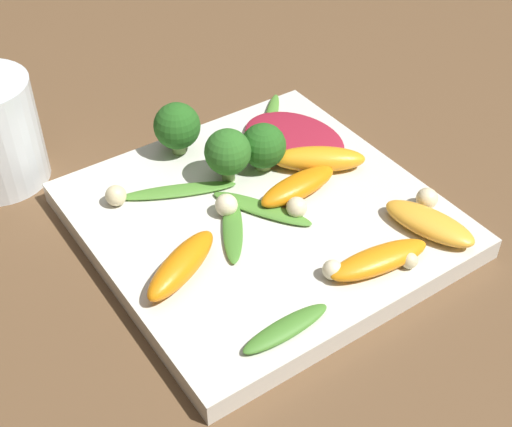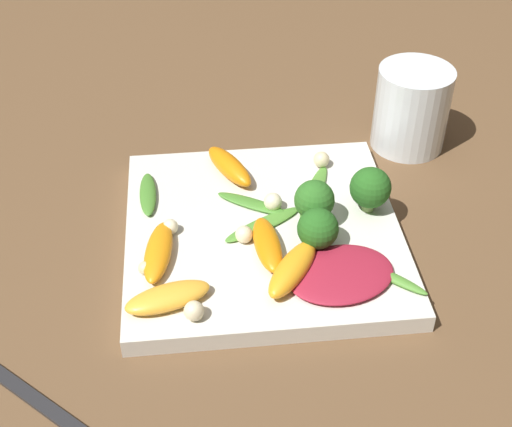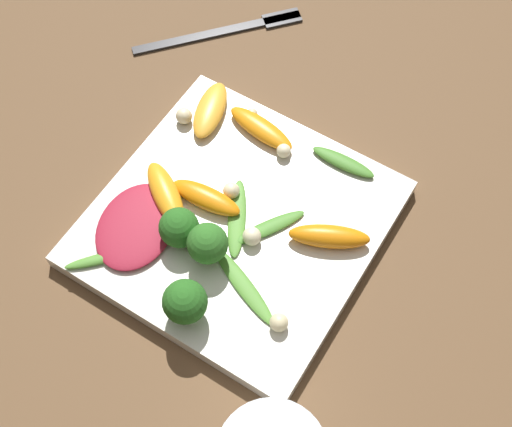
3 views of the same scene
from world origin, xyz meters
The scene contains 24 objects.
ground_plane centered at (0.00, 0.00, 0.00)m, with size 2.40×2.40×0.00m, color brown.
plate centered at (0.00, 0.00, 0.01)m, with size 0.26×0.26×0.02m.
drinking_glass centered at (0.18, 0.15, 0.05)m, with size 0.08×0.08×0.09m.
fork centered at (-0.22, -0.14, 0.00)m, with size 0.16×0.14×0.01m.
radicchio_leaf_0 centered at (0.06, -0.07, 0.02)m, with size 0.11×0.09×0.01m.
orange_segment_0 centered at (-0.09, -0.09, 0.03)m, with size 0.08×0.05×0.02m.
orange_segment_1 centered at (0.00, -0.03, 0.03)m, with size 0.03×0.07×0.02m.
orange_segment_2 centered at (-0.10, -0.03, 0.03)m, with size 0.03×0.08×0.01m.
orange_segment_3 centered at (-0.02, 0.09, 0.03)m, with size 0.05×0.08×0.02m.
orange_segment_4 centered at (0.02, -0.07, 0.03)m, with size 0.06×0.08×0.02m.
broccoli_floret_0 centered at (0.10, 0.01, 0.04)m, with size 0.04×0.04×0.05m.
broccoli_floret_1 centered at (0.05, 0.00, 0.05)m, with size 0.04×0.04×0.05m.
broccoli_floret_2 centered at (0.05, -0.03, 0.04)m, with size 0.04×0.04×0.04m.
arugula_sprig_0 centered at (0.00, 0.00, 0.02)m, with size 0.08×0.06×0.00m.
arugula_sprig_1 centered at (0.10, -0.08, 0.02)m, with size 0.06×0.05×0.01m.
arugula_sprig_2 centered at (-0.01, 0.03, 0.02)m, with size 0.07×0.05×0.01m.
arugula_sprig_3 centered at (-0.11, 0.06, 0.02)m, with size 0.02×0.07×0.01m.
arugula_sprig_4 centered at (0.06, 0.04, 0.02)m, with size 0.05×0.09×0.00m.
macadamia_nut_0 centered at (-0.07, -0.11, 0.03)m, with size 0.02×0.02×0.02m.
macadamia_nut_1 centered at (-0.09, 0.00, 0.03)m, with size 0.01×0.01×0.01m.
macadamia_nut_2 centered at (-0.11, -0.05, 0.02)m, with size 0.01×0.01×0.01m.
macadamia_nut_3 centered at (0.01, 0.02, 0.03)m, with size 0.02×0.02×0.02m.
macadamia_nut_4 centered at (-0.02, -0.02, 0.03)m, with size 0.02×0.02×0.02m.
macadamia_nut_5 centered at (0.07, 0.09, 0.03)m, with size 0.02×0.02×0.02m.
Camera 2 is at (-0.06, -0.50, 0.46)m, focal length 50.00 mm.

